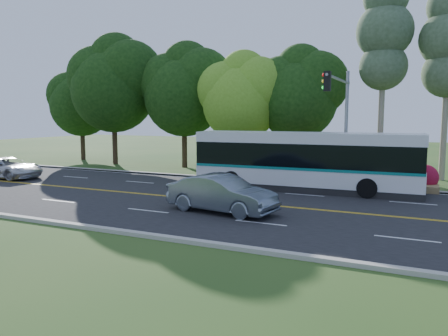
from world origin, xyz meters
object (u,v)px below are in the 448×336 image
at_px(traffic_signal, 341,110).
at_px(transit_bus, 305,162).
at_px(sedan, 222,194).
at_px(suv, 8,168).

height_order(traffic_signal, transit_bus, traffic_signal).
height_order(sedan, suv, sedan).
bearing_deg(traffic_signal, transit_bus, -170.79).
relative_size(sedan, suv, 0.99).
bearing_deg(sedan, suv, 87.90).
bearing_deg(sedan, traffic_signal, -17.06).
distance_m(traffic_signal, suv, 22.74).
distance_m(transit_bus, sedan, 7.72).
height_order(traffic_signal, sedan, traffic_signal).
distance_m(traffic_signal, transit_bus, 3.56).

